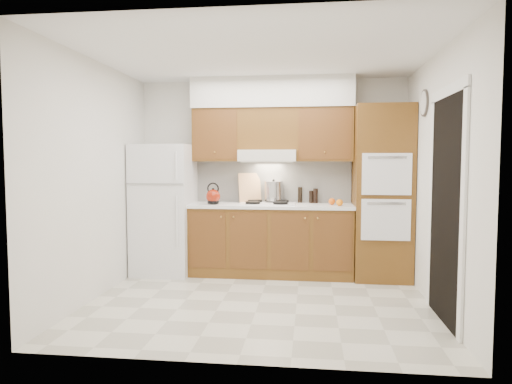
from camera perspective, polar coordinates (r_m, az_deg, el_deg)
floor at (r=5.01m, az=0.39°, el=-13.60°), size 3.60×3.60×0.00m
ceiling at (r=4.90m, az=0.40°, el=16.78°), size 3.60×3.60×0.00m
wall_back at (r=6.28m, az=1.92°, el=2.02°), size 3.60×0.02×2.60m
wall_left at (r=5.29m, az=-19.36°, el=1.43°), size 0.02×3.00×2.60m
wall_right at (r=4.92m, az=21.72°, el=1.20°), size 0.02×3.00×2.60m
fridge at (r=6.23m, az=-11.37°, el=-2.12°), size 0.75×0.72×1.72m
base_cabinets at (r=6.07m, az=1.89°, el=-6.13°), size 2.11×0.60×0.90m
countertop at (r=5.99m, az=1.90°, el=-1.71°), size 2.13×0.62×0.04m
backsplash at (r=6.26m, az=2.13°, el=1.29°), size 2.11×0.03×0.56m
oven_cabinet at (r=6.01m, az=15.46°, el=-0.12°), size 0.70×0.65×2.20m
upper_cab_left at (r=6.22m, az=-4.83°, el=7.06°), size 0.63×0.33×0.70m
upper_cab_right at (r=6.10m, az=8.56°, el=7.10°), size 0.73×0.33×0.70m
range_hood at (r=6.05m, az=1.51°, el=4.56°), size 0.75×0.45×0.15m
upper_cab_over_hood at (r=6.12m, az=1.56°, el=7.83°), size 0.75×0.33×0.55m
soffit at (r=6.15m, az=2.03°, el=12.26°), size 2.13×0.36×0.40m
cooktop at (r=6.01m, az=1.44°, el=-1.44°), size 0.74×0.50×0.01m
doorway at (r=4.60m, az=22.62°, el=-2.13°), size 0.02×0.90×2.10m
wall_clock at (r=5.48m, az=20.29°, el=10.39°), size 0.02×0.30×0.30m
kettle at (r=5.99m, az=-5.38°, el=-0.55°), size 0.23×0.23×0.19m
cutting_board at (r=6.21m, az=-0.79°, el=0.53°), size 0.32×0.21×0.40m
stock_pot at (r=6.16m, az=2.20°, el=0.09°), size 0.30×0.30×0.25m
condiment_a at (r=6.22m, az=5.52°, el=-0.35°), size 0.06×0.06×0.21m
condiment_b at (r=6.17m, az=7.45°, el=-0.48°), size 0.07×0.07×0.20m
condiment_c at (r=6.18m, az=6.92°, el=-0.61°), size 0.08×0.08×0.17m
orange_near at (r=5.84m, az=10.40°, el=-1.31°), size 0.10×0.10×0.09m
orange_far at (r=5.98m, az=9.47°, el=-1.17°), size 0.11×0.11×0.09m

